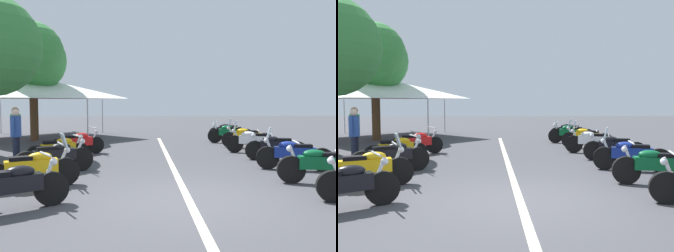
{
  "view_description": "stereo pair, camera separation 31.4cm",
  "coord_description": "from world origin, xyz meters",
  "views": [
    {
      "loc": [
        -6.8,
        0.93,
        1.94
      ],
      "look_at": [
        5.38,
        0.0,
        1.1
      ],
      "focal_mm": 37.93,
      "sensor_mm": 36.0,
      "label": 1
    },
    {
      "loc": [
        -6.8,
        0.62,
        1.94
      ],
      "look_at": [
        5.38,
        0.0,
        1.1
      ],
      "focal_mm": 37.93,
      "sensor_mm": 36.0,
      "label": 2
    }
  ],
  "objects": [
    {
      "name": "bystander_1",
      "position": [
        5.21,
        5.06,
        1.03
      ],
      "size": [
        0.39,
        0.41,
        1.76
      ],
      "rotation": [
        0.0,
        0.0,
        2.4
      ],
      "color": "black",
      "rests_on": "ground_plane"
    },
    {
      "name": "motorcycle_left_row_1",
      "position": [
        1.2,
        3.33,
        0.47
      ],
      "size": [
        1.01,
        2.0,
        1.21
      ],
      "rotation": [
        0.0,
        0.0,
        -1.17
      ],
      "color": "black",
      "rests_on": "ground_plane"
    },
    {
      "name": "motorcycle_right_row_2",
      "position": [
        2.84,
        -3.36,
        0.47
      ],
      "size": [
        0.91,
        2.06,
        1.22
      ],
      "rotation": [
        0.0,
        0.0,
        1.27
      ],
      "color": "black",
      "rests_on": "ground_plane"
    },
    {
      "name": "motorcycle_right_row_4",
      "position": [
        6.14,
        -3.24,
        0.47
      ],
      "size": [
        0.94,
        1.96,
        1.22
      ],
      "rotation": [
        0.0,
        0.0,
        1.22
      ],
      "color": "black",
      "rests_on": "ground_plane"
    },
    {
      "name": "ground_plane",
      "position": [
        0.0,
        0.0,
        0.0
      ],
      "size": [
        80.0,
        80.0,
        0.0
      ],
      "primitive_type": "plane",
      "color": "#424247"
    },
    {
      "name": "motorcycle_right_row_5",
      "position": [
        7.61,
        -3.44,
        0.47
      ],
      "size": [
        1.01,
        2.0,
        1.22
      ],
      "rotation": [
        0.0,
        0.0,
        1.18
      ],
      "color": "black",
      "rests_on": "ground_plane"
    },
    {
      "name": "lane_centre_stripe",
      "position": [
        3.57,
        0.0,
        0.0
      ],
      "size": [
        16.51,
        0.16,
        0.01
      ],
      "primitive_type": "cube",
      "color": "beige",
      "rests_on": "ground_plane"
    },
    {
      "name": "motorcycle_right_row_6",
      "position": [
        9.41,
        -3.23,
        0.47
      ],
      "size": [
        0.82,
        2.13,
        1.02
      ],
      "rotation": [
        0.0,
        0.0,
        1.35
      ],
      "color": "black",
      "rests_on": "ground_plane"
    },
    {
      "name": "roadside_tree_0",
      "position": [
        11.57,
        6.27,
        3.99
      ],
      "size": [
        3.21,
        3.21,
        5.62
      ],
      "color": "brown",
      "rests_on": "ground_plane"
    },
    {
      "name": "motorcycle_left_row_3",
      "position": [
        4.46,
        3.5,
        0.45
      ],
      "size": [
        1.11,
        1.78,
        0.98
      ],
      "rotation": [
        0.0,
        0.0,
        -1.05
      ],
      "color": "black",
      "rests_on": "ground_plane"
    },
    {
      "name": "bystander_0",
      "position": [
        4.45,
        4.79,
        1.01
      ],
      "size": [
        0.53,
        0.32,
        1.72
      ],
      "rotation": [
        0.0,
        0.0,
        4.66
      ],
      "color": "#1E2338",
      "rests_on": "ground_plane"
    },
    {
      "name": "motorcycle_right_row_1",
      "position": [
        1.14,
        -3.28,
        0.46
      ],
      "size": [
        0.78,
        2.04,
        1.01
      ],
      "rotation": [
        0.0,
        0.0,
        1.37
      ],
      "color": "black",
      "rests_on": "ground_plane"
    },
    {
      "name": "motorcycle_left_row_4",
      "position": [
        6.12,
        3.22,
        0.45
      ],
      "size": [
        1.28,
        1.82,
        1.0
      ],
      "rotation": [
        0.0,
        0.0,
        -0.98
      ],
      "color": "black",
      "rests_on": "ground_plane"
    },
    {
      "name": "motorcycle_left_row_2",
      "position": [
        2.86,
        3.24,
        0.46
      ],
      "size": [
        1.17,
        1.93,
        1.01
      ],
      "rotation": [
        0.0,
        0.0,
        -1.06
      ],
      "color": "black",
      "rests_on": "ground_plane"
    },
    {
      "name": "motorcycle_right_row_3",
      "position": [
        4.51,
        -3.5,
        0.46
      ],
      "size": [
        0.84,
        1.98,
        1.0
      ],
      "rotation": [
        0.0,
        0.0,
        1.31
      ],
      "color": "black",
      "rests_on": "ground_plane"
    },
    {
      "name": "motorcycle_left_row_0",
      "position": [
        -0.49,
        3.22,
        0.46
      ],
      "size": [
        1.2,
        1.88,
        1.0
      ],
      "rotation": [
        0.0,
        0.0,
        -1.03
      ],
      "color": "black",
      "rests_on": "ground_plane"
    },
    {
      "name": "event_tent",
      "position": [
        12.38,
        6.38,
        2.65
      ],
      "size": [
        6.8,
        6.8,
        3.2
      ],
      "color": "white",
      "rests_on": "ground_plane"
    },
    {
      "name": "motorcycle_right_row_7",
      "position": [
        11.02,
        -3.5,
        0.45
      ],
      "size": [
        1.0,
        1.87,
        0.99
      ],
      "rotation": [
        0.0,
        0.0,
        1.16
      ],
      "color": "black",
      "rests_on": "ground_plane"
    },
    {
      "name": "roadside_tree_2",
      "position": [
        11.11,
        6.23,
        4.25
      ],
      "size": [
        3.1,
        3.1,
        5.83
      ],
      "color": "brown",
      "rests_on": "ground_plane"
    }
  ]
}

